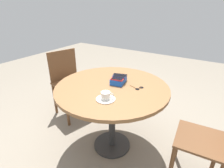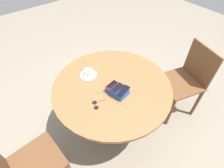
% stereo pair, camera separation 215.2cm
% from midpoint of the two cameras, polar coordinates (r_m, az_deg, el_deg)
% --- Properties ---
extents(ground_plane, '(8.00, 8.00, 0.00)m').
position_cam_midpoint_polar(ground_plane, '(1.83, 26.61, -31.10)').
color(ground_plane, gray).
extents(round_table, '(1.07, 1.07, 0.74)m').
position_cam_midpoint_polar(round_table, '(1.28, 36.71, -23.22)').
color(round_table, '#2D2D2D').
rests_on(round_table, ground_plane).
extents(phone_box, '(0.19, 0.15, 0.06)m').
position_cam_midpoint_polar(phone_box, '(1.19, 43.37, -23.61)').
color(phone_box, blue).
rests_on(phone_box, round_table).
extents(phone_black, '(0.09, 0.15, 0.01)m').
position_cam_midpoint_polar(phone_black, '(1.19, 46.87, -23.85)').
color(phone_black, black).
rests_on(phone_black, phone_box).
extents(phone_navy, '(0.08, 0.14, 0.01)m').
position_cam_midpoint_polar(phone_navy, '(1.16, 44.24, -23.08)').
color(phone_navy, navy).
rests_on(phone_navy, phone_box).
extents(phone_red, '(0.07, 0.12, 0.01)m').
position_cam_midpoint_polar(phone_red, '(1.14, 41.62, -22.07)').
color(phone_red, red).
rests_on(phone_red, phone_box).
extents(saucer, '(0.16, 0.16, 0.01)m').
position_cam_midpoint_polar(saucer, '(1.12, 26.51, -17.38)').
color(saucer, silver).
rests_on(saucer, round_table).
extents(coffee_cup, '(0.08, 0.10, 0.06)m').
position_cam_midpoint_polar(coffee_cup, '(1.09, 27.12, -16.63)').
color(coffee_cup, silver).
rests_on(coffee_cup, saucer).
extents(sunglasses, '(0.09, 0.13, 0.01)m').
position_cam_midpoint_polar(sunglasses, '(1.09, 38.49, -32.60)').
color(sunglasses, black).
rests_on(sunglasses, round_table).
extents(chair_near_window, '(0.52, 0.52, 0.88)m').
position_cam_midpoint_polar(chair_near_window, '(2.04, 49.91, -10.86)').
color(chair_near_window, brown).
rests_on(chair_near_window, ground_plane).
extents(chair_far_side, '(0.41, 0.41, 0.89)m').
position_cam_midpoint_polar(chair_far_side, '(1.25, 4.12, -58.24)').
color(chair_far_side, brown).
rests_on(chair_far_side, ground_plane).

